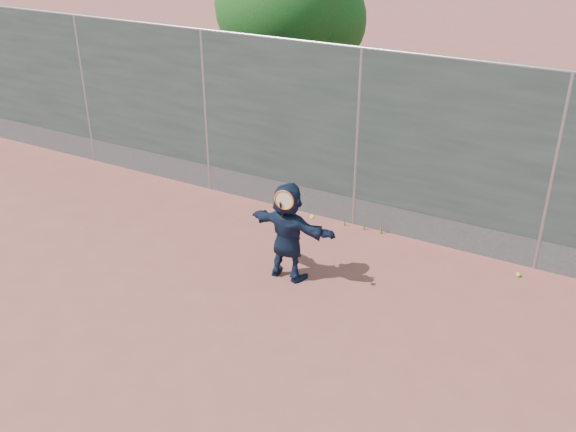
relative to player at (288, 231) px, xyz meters
The scene contains 7 objects.
ground 1.67m from the player, 83.94° to the right, with size 80.00×80.00×0.00m, color #9E4C42.
player is the anchor object (origin of this frame).
ball_ground 3.49m from the player, 28.83° to the left, with size 0.07×0.07×0.07m, color #BBDE31.
fence 2.19m from the player, 85.55° to the left, with size 20.00×0.06×3.03m.
swing_action 0.60m from the player, 65.36° to the right, with size 0.62×0.13×0.51m.
tree_left 6.14m from the player, 117.95° to the left, with size 3.15×3.00×4.53m.
weed_clump 2.05m from the player, 76.65° to the left, with size 0.68×0.07×0.30m.
Camera 1 is at (3.80, -5.60, 5.09)m, focal length 40.00 mm.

